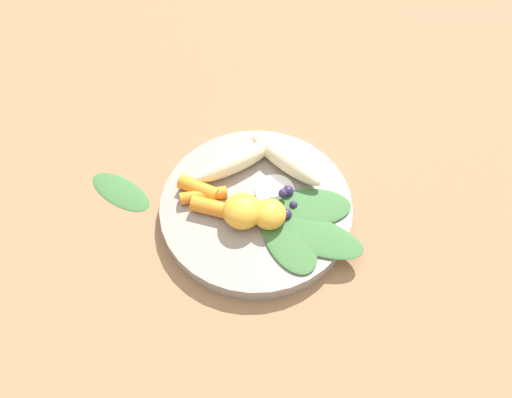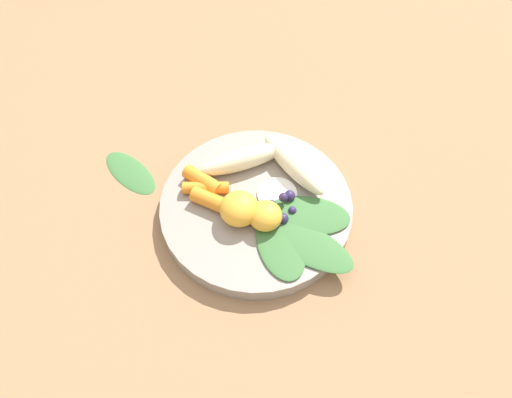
{
  "view_description": "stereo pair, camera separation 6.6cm",
  "coord_description": "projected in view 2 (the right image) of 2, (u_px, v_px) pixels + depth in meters",
  "views": [
    {
      "loc": [
        -0.12,
        -0.35,
        0.58
      ],
      "look_at": [
        0.0,
        0.0,
        0.03
      ],
      "focal_mm": 36.91,
      "sensor_mm": 36.0,
      "label": 1
    },
    {
      "loc": [
        -0.05,
        -0.36,
        0.58
      ],
      "look_at": [
        0.0,
        0.0,
        0.03
      ],
      "focal_mm": 36.91,
      "sensor_mm": 36.0,
      "label": 2
    }
  ],
  "objects": [
    {
      "name": "ground_plane",
      "position": [
        256.0,
        213.0,
        0.69
      ],
      "size": [
        2.4,
        2.4,
        0.0
      ],
      "primitive_type": "plane",
      "color": "#99704C"
    },
    {
      "name": "bowl",
      "position": [
        256.0,
        208.0,
        0.68
      ],
      "size": [
        0.25,
        0.25,
        0.02
      ],
      "primitive_type": "cylinder",
      "color": "gray",
      "rests_on": "ground_plane"
    },
    {
      "name": "banana_peeled_left",
      "position": [
        242.0,
        160.0,
        0.69
      ],
      "size": [
        0.12,
        0.05,
        0.03
      ],
      "primitive_type": "ellipsoid",
      "rotation": [
        0.0,
        0.0,
        3.34
      ],
      "color": "beige",
      "rests_on": "bowl"
    },
    {
      "name": "banana_peeled_right",
      "position": [
        294.0,
        164.0,
        0.68
      ],
      "size": [
        0.08,
        0.12,
        0.03
      ],
      "primitive_type": "ellipsoid",
      "rotation": [
        0.0,
        0.0,
        2.06
      ],
      "color": "beige",
      "rests_on": "bowl"
    },
    {
      "name": "orange_segment_near",
      "position": [
        265.0,
        216.0,
        0.64
      ],
      "size": [
        0.04,
        0.04,
        0.03
      ],
      "primitive_type": "ellipsoid",
      "color": "#F4A833",
      "rests_on": "bowl"
    },
    {
      "name": "orange_segment_far",
      "position": [
        239.0,
        209.0,
        0.64
      ],
      "size": [
        0.05,
        0.05,
        0.04
      ],
      "primitive_type": "ellipsoid",
      "color": "#F4A833",
      "rests_on": "bowl"
    },
    {
      "name": "carrot_front",
      "position": [
        202.0,
        180.0,
        0.68
      ],
      "size": [
        0.05,
        0.05,
        0.02
      ],
      "primitive_type": "cylinder",
      "rotation": [
        0.0,
        1.57,
        2.37
      ],
      "color": "orange",
      "rests_on": "bowl"
    },
    {
      "name": "carrot_mid_left",
      "position": [
        206.0,
        188.0,
        0.67
      ],
      "size": [
        0.06,
        0.02,
        0.02
      ],
      "primitive_type": "cylinder",
      "rotation": [
        0.0,
        1.57,
        3.0
      ],
      "color": "orange",
      "rests_on": "bowl"
    },
    {
      "name": "carrot_mid_right",
      "position": [
        210.0,
        200.0,
        0.66
      ],
      "size": [
        0.05,
        0.04,
        0.02
      ],
      "primitive_type": "cylinder",
      "rotation": [
        0.0,
        1.57,
        2.54
      ],
      "color": "orange",
      "rests_on": "bowl"
    },
    {
      "name": "blueberry_pile",
      "position": [
        276.0,
        211.0,
        0.65
      ],
      "size": [
        0.06,
        0.05,
        0.02
      ],
      "color": "#2D234C",
      "rests_on": "bowl"
    },
    {
      "name": "coconut_shred_patch",
      "position": [
        277.0,
        194.0,
        0.67
      ],
      "size": [
        0.05,
        0.05,
        0.0
      ],
      "primitive_type": "cylinder",
      "color": "white",
      "rests_on": "bowl"
    },
    {
      "name": "kale_leaf_left",
      "position": [
        281.0,
        244.0,
        0.63
      ],
      "size": [
        0.07,
        0.11,
        0.0
      ],
      "primitive_type": "ellipsoid",
      "rotation": [
        0.0,
        0.0,
        4.8
      ],
      "color": "#3D7038",
      "rests_on": "bowl"
    },
    {
      "name": "kale_leaf_right",
      "position": [
        303.0,
        242.0,
        0.63
      ],
      "size": [
        0.14,
        0.13,
        0.0
      ],
      "primitive_type": "ellipsoid",
      "rotation": [
        0.0,
        0.0,
        5.58
      ],
      "color": "#3D7038",
      "rests_on": "bowl"
    },
    {
      "name": "kale_leaf_rear",
      "position": [
        307.0,
        215.0,
        0.65
      ],
      "size": [
        0.12,
        0.08,
        0.0
      ],
      "primitive_type": "ellipsoid",
      "rotation": [
        0.0,
        0.0,
        6.01
      ],
      "color": "#3D7038",
      "rests_on": "bowl"
    },
    {
      "name": "kale_leaf_stray",
      "position": [
        130.0,
        172.0,
        0.72
      ],
      "size": [
        0.09,
        0.1,
        0.01
      ],
      "primitive_type": "ellipsoid",
      "rotation": [
        0.0,
        0.0,
        2.21
      ],
      "color": "#3D7038",
      "rests_on": "ground_plane"
    }
  ]
}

